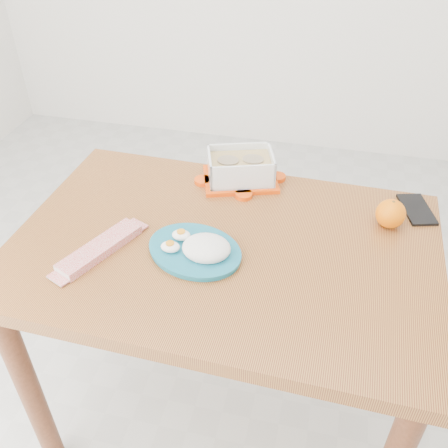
% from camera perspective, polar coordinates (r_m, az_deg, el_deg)
% --- Properties ---
extents(ground, '(3.50, 3.50, 0.00)m').
position_cam_1_polar(ground, '(1.94, -1.72, -15.34)').
color(ground, '#B7B7B2').
rests_on(ground, ground).
extents(dining_table, '(1.08, 0.74, 0.75)m').
position_cam_1_polar(dining_table, '(1.33, -0.00, -5.99)').
color(dining_table, '#A46C2E').
rests_on(dining_table, ground).
extents(food_container, '(0.25, 0.22, 0.09)m').
position_cam_1_polar(food_container, '(1.46, 1.90, 6.42)').
color(food_container, '#E74306').
rests_on(food_container, dining_table).
extents(orange_fruit, '(0.08, 0.08, 0.08)m').
position_cam_1_polar(orange_fruit, '(1.35, 18.51, 1.13)').
color(orange_fruit, orange).
rests_on(orange_fruit, dining_table).
extents(rice_plate, '(0.30, 0.30, 0.06)m').
position_cam_1_polar(rice_plate, '(1.20, -2.96, -2.75)').
color(rice_plate, '#16657D').
rests_on(rice_plate, dining_table).
extents(candy_bar, '(0.15, 0.23, 0.02)m').
position_cam_1_polar(candy_bar, '(1.25, -13.98, -2.70)').
color(candy_bar, '#BD090B').
rests_on(candy_bar, dining_table).
extents(smartphone, '(0.10, 0.15, 0.01)m').
position_cam_1_polar(smartphone, '(1.45, 21.16, 1.57)').
color(smartphone, black).
rests_on(smartphone, dining_table).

